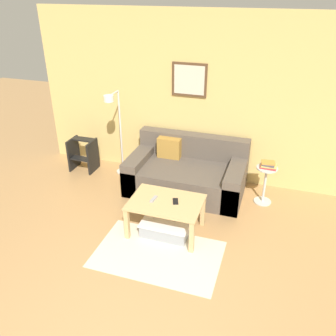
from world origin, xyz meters
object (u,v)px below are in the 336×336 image
object	(u,v)px
book_stack	(268,165)
step_stool	(83,154)
remote_control	(154,199)
storage_bin	(166,227)
floor_lamp	(116,126)
cell_phone	(175,201)
side_table	(265,182)
coffee_table	(166,207)
couch	(187,173)

from	to	relation	value
book_stack	step_stool	bearing A→B (deg)	178.52
step_stool	remote_control	bearing A→B (deg)	-34.81
storage_bin	floor_lamp	bearing A→B (deg)	135.83
cell_phone	step_stool	xyz separation A→B (m)	(-1.98, 1.14, -0.16)
side_table	book_stack	bearing A→B (deg)	51.85
side_table	cell_phone	world-z (taller)	side_table
side_table	book_stack	distance (m)	0.26
storage_bin	cell_phone	bearing A→B (deg)	36.57
coffee_table	remote_control	size ratio (longest dim) A/B	6.01
side_table	remote_control	xyz separation A→B (m)	(-1.28, -1.09, 0.12)
book_stack	cell_phone	bearing A→B (deg)	-133.87
storage_bin	side_table	bearing A→B (deg)	45.34
storage_bin	step_stool	distance (m)	2.25
couch	cell_phone	world-z (taller)	couch
book_stack	remote_control	bearing A→B (deg)	-139.35
floor_lamp	storage_bin	bearing A→B (deg)	-44.17
step_stool	storage_bin	bearing A→B (deg)	-32.80
side_table	cell_phone	distance (m)	1.46
floor_lamp	side_table	world-z (taller)	floor_lamp
couch	remote_control	distance (m)	1.13
coffee_table	book_stack	distance (m)	1.60
storage_bin	side_table	xyz separation A→B (m)	(1.11, 1.12, 0.24)
floor_lamp	side_table	bearing A→B (deg)	-1.39
couch	coffee_table	bearing A→B (deg)	-88.25
couch	floor_lamp	distance (m)	1.31
book_stack	floor_lamp	bearing A→B (deg)	178.96
couch	coffee_table	distance (m)	1.11
storage_bin	floor_lamp	world-z (taller)	floor_lamp
floor_lamp	remote_control	distance (m)	1.60
storage_bin	side_table	world-z (taller)	side_table
coffee_table	remote_control	xyz separation A→B (m)	(-0.16, -0.01, 0.09)
remote_control	cell_phone	size ratio (longest dim) A/B	1.07
remote_control	coffee_table	bearing A→B (deg)	9.02
coffee_table	floor_lamp	xyz separation A→B (m)	(-1.20, 1.14, 0.51)
floor_lamp	remote_control	bearing A→B (deg)	-47.97
floor_lamp	step_stool	xyz separation A→B (m)	(-0.67, 0.04, -0.59)
storage_bin	cell_phone	size ratio (longest dim) A/B	4.35
couch	step_stool	distance (m)	1.83
coffee_table	remote_control	world-z (taller)	remote_control
storage_bin	cell_phone	world-z (taller)	cell_phone
book_stack	cell_phone	distance (m)	1.48
floor_lamp	cell_phone	size ratio (longest dim) A/B	10.05
step_stool	side_table	bearing A→B (deg)	-1.76
book_stack	storage_bin	bearing A→B (deg)	-134.58
storage_bin	step_stool	size ratio (longest dim) A/B	1.13
book_stack	couch	bearing A→B (deg)	179.99
remote_control	cell_phone	distance (m)	0.27
side_table	remote_control	bearing A→B (deg)	-139.47
coffee_table	step_stool	size ratio (longest dim) A/B	1.67
storage_bin	floor_lamp	distance (m)	1.86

